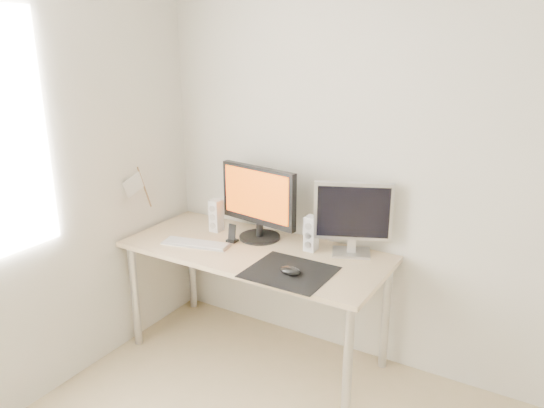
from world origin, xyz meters
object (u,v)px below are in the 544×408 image
at_px(main_monitor, 259,200).
at_px(speaker_right, 311,234).
at_px(desk, 255,261).
at_px(second_monitor, 353,215).
at_px(mouse, 290,271).
at_px(keyboard, 196,244).
at_px(phone_dock, 232,236).
at_px(speaker_left, 216,216).

height_order(main_monitor, speaker_right, main_monitor).
relative_size(desk, second_monitor, 3.68).
xyz_separation_m(mouse, speaker_right, (-0.06, 0.36, 0.08)).
xyz_separation_m(speaker_right, keyboard, (-0.64, -0.28, -0.10)).
bearing_deg(speaker_right, mouse, -80.83).
xyz_separation_m(keyboard, phone_dock, (0.16, 0.16, 0.03)).
relative_size(mouse, speaker_left, 0.57).
xyz_separation_m(mouse, keyboard, (-0.70, 0.08, -0.02)).
xyz_separation_m(mouse, main_monitor, (-0.42, 0.36, 0.23)).
bearing_deg(main_monitor, keyboard, -134.67).
bearing_deg(second_monitor, mouse, -111.51).
bearing_deg(mouse, desk, 149.71).
bearing_deg(speaker_right, second_monitor, 16.82).
height_order(speaker_left, keyboard, speaker_left).
bearing_deg(second_monitor, desk, -156.73).
bearing_deg(desk, main_monitor, 114.24).
height_order(speaker_left, phone_dock, speaker_left).
distance_m(speaker_right, keyboard, 0.71).
distance_m(desk, speaker_right, 0.38).
height_order(main_monitor, speaker_left, main_monitor).
bearing_deg(main_monitor, desk, -65.76).
xyz_separation_m(mouse, phone_dock, (-0.54, 0.24, 0.01)).
bearing_deg(speaker_left, main_monitor, 4.37).
bearing_deg(speaker_left, second_monitor, 5.99).
bearing_deg(desk, speaker_left, 161.08).
xyz_separation_m(second_monitor, keyboard, (-0.87, -0.35, -0.23)).
bearing_deg(phone_dock, desk, -8.66).
distance_m(main_monitor, keyboard, 0.47).
distance_m(mouse, desk, 0.42).
height_order(keyboard, phone_dock, phone_dock).
bearing_deg(phone_dock, main_monitor, 47.30).
distance_m(desk, main_monitor, 0.37).
height_order(mouse, main_monitor, main_monitor).
relative_size(second_monitor, phone_dock, 3.83).
xyz_separation_m(mouse, desk, (-0.35, 0.21, -0.10)).
bearing_deg(second_monitor, main_monitor, -173.16).
xyz_separation_m(speaker_left, phone_dock, (0.20, -0.10, -0.07)).
height_order(mouse, speaker_right, speaker_right).
height_order(main_monitor, second_monitor, main_monitor).
height_order(mouse, speaker_left, speaker_left).
bearing_deg(speaker_right, speaker_left, -177.82).
bearing_deg(mouse, main_monitor, 139.55).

